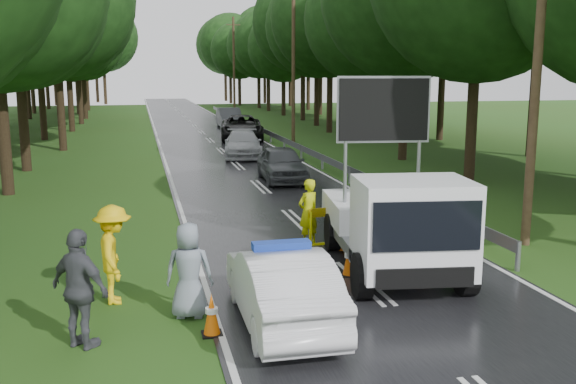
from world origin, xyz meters
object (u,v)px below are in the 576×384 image
object	(u,v)px
barrier	(352,215)
queue_car_second	(243,144)
officer	(308,212)
queue_car_third	(242,128)
police_sedan	(281,287)
civilian	(366,210)
queue_car_fourth	(229,118)
work_truck	(396,223)
queue_car_first	(282,164)

from	to	relation	value
barrier	queue_car_second	world-z (taller)	queue_car_second
officer	barrier	bearing A→B (deg)	149.58
queue_car_third	queue_car_second	bearing A→B (deg)	-91.08
police_sedan	civilian	size ratio (longest dim) A/B	2.26
officer	civilian	xyz separation A→B (m)	(1.49, -0.28, 0.05)
queue_car_fourth	barrier	bearing A→B (deg)	-92.14
police_sedan	queue_car_fourth	world-z (taller)	queue_car_fourth
queue_car_fourth	civilian	bearing A→B (deg)	-91.62
queue_car_second	barrier	bearing A→B (deg)	-82.09
work_truck	queue_car_first	bearing A→B (deg)	96.51
civilian	barrier	bearing A→B (deg)	147.70
police_sedan	queue_car_second	xyz separation A→B (m)	(3.02, 23.06, -0.00)
police_sedan	work_truck	xyz separation A→B (m)	(3.11, 2.28, 0.48)
civilian	queue_car_fourth	xyz separation A→B (m)	(1.48, 36.30, -0.11)
officer	civilian	bearing A→B (deg)	141.87
queue_car_third	work_truck	bearing A→B (deg)	-84.83
work_truck	barrier	size ratio (longest dim) A/B	2.35
queue_car_third	queue_car_fourth	bearing A→B (deg)	94.75
work_truck	queue_car_fourth	bearing A→B (deg)	95.14
barrier	officer	size ratio (longest dim) A/B	1.38
work_truck	barrier	xyz separation A→B (m)	(-0.09, 2.75, -0.41)
work_truck	queue_car_third	bearing A→B (deg)	95.24
officer	queue_car_fourth	size ratio (longest dim) A/B	0.35
queue_car_first	queue_car_second	world-z (taller)	queue_car_first
police_sedan	queue_car_second	size ratio (longest dim) A/B	0.88
queue_car_third	queue_car_fourth	world-z (taller)	queue_car_third
police_sedan	civilian	world-z (taller)	civilian
queue_car_first	queue_car_fourth	size ratio (longest dim) A/B	0.86
civilian	work_truck	bearing A→B (deg)	-92.72
civilian	queue_car_first	distance (m)	10.27
barrier	civilian	size ratio (longest dim) A/B	1.30
barrier	queue_car_fourth	xyz separation A→B (m)	(1.80, 36.08, 0.06)
work_truck	queue_car_second	size ratio (longest dim) A/B	1.19
officer	queue_car_third	size ratio (longest dim) A/B	0.30
queue_car_third	civilian	bearing A→B (deg)	-84.58
queue_car_second	queue_car_third	xyz separation A→B (m)	(1.34, 8.79, 0.13)
officer	queue_car_first	size ratio (longest dim) A/B	0.41
officer	queue_car_second	xyz separation A→B (m)	(1.17, 17.97, -0.19)
work_truck	officer	xyz separation A→B (m)	(-1.27, 2.81, -0.30)
barrier	queue_car_third	bearing A→B (deg)	80.59
police_sedan	queue_car_second	distance (m)	23.26
queue_car_fourth	queue_car_third	bearing A→B (deg)	-92.12
police_sedan	queue_car_fourth	size ratio (longest dim) A/B	0.85
barrier	queue_car_third	xyz separation A→B (m)	(1.34, 26.82, 0.06)
work_truck	queue_car_third	distance (m)	29.60
civilian	queue_car_first	xyz separation A→B (m)	(0.03, 10.27, -0.20)
civilian	queue_car_second	size ratio (longest dim) A/B	0.39
work_truck	barrier	world-z (taller)	work_truck
barrier	queue_car_first	distance (m)	10.06
civilian	queue_car_first	world-z (taller)	civilian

